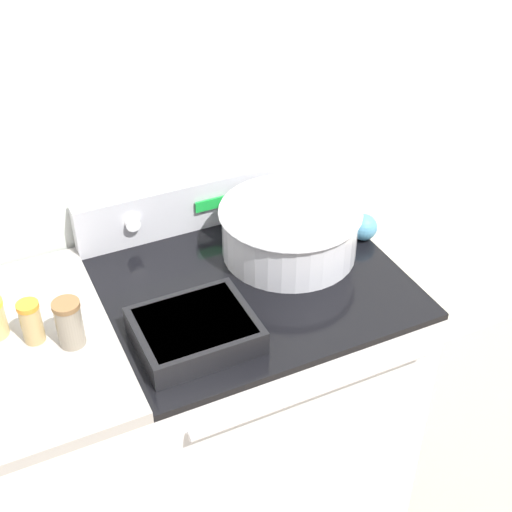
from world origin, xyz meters
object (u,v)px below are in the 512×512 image
at_px(ladle, 360,225).
at_px(spice_jar_brown_cap, 69,323).
at_px(mixing_bowl, 290,228).
at_px(casserole_dish, 195,329).
at_px(spice_jar_orange_cap, 31,322).

distance_m(ladle, spice_jar_brown_cap, 0.83).
xyz_separation_m(mixing_bowl, ladle, (0.21, -0.01, -0.04)).
bearing_deg(spice_jar_brown_cap, mixing_bowl, 10.73).
xyz_separation_m(mixing_bowl, spice_jar_brown_cap, (-0.61, -0.12, -0.01)).
distance_m(mixing_bowl, ladle, 0.22).
height_order(mixing_bowl, casserole_dish, mixing_bowl).
height_order(casserole_dish, spice_jar_orange_cap, spice_jar_orange_cap).
xyz_separation_m(mixing_bowl, spice_jar_orange_cap, (-0.68, -0.07, -0.01)).
relative_size(mixing_bowl, spice_jar_orange_cap, 3.55).
distance_m(mixing_bowl, spice_jar_brown_cap, 0.62).
relative_size(casserole_dish, spice_jar_orange_cap, 2.53).
bearing_deg(casserole_dish, spice_jar_orange_cap, 155.79).
xyz_separation_m(casserole_dish, spice_jar_brown_cap, (-0.26, 0.10, 0.04)).
xyz_separation_m(spice_jar_brown_cap, spice_jar_orange_cap, (-0.07, 0.05, -0.01)).
bearing_deg(spice_jar_orange_cap, mixing_bowl, 5.67).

